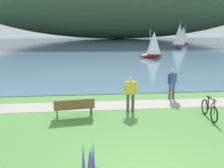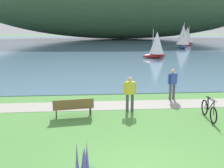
{
  "view_description": "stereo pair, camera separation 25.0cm",
  "coord_description": "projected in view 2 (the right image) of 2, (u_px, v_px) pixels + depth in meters",
  "views": [
    {
      "loc": [
        -1.64,
        -5.89,
        4.11
      ],
      "look_at": [
        -0.37,
        7.28,
        1.0
      ],
      "focal_mm": 40.99,
      "sensor_mm": 36.0,
      "label": 1
    },
    {
      "loc": [
        -1.39,
        -5.91,
        4.11
      ],
      "look_at": [
        -0.37,
        7.28,
        1.0
      ],
      "focal_mm": 40.99,
      "sensor_mm": 36.0,
      "label": 2
    }
  ],
  "objects": [
    {
      "name": "shoreline_path",
      "position": [
        120.0,
        105.0,
        13.26
      ],
      "size": [
        60.0,
        1.5,
        0.01
      ],
      "primitive_type": "cube",
      "color": "#A39E93",
      "rests_on": "ground"
    },
    {
      "name": "bicycle_leaning_near_bench",
      "position": [
        209.0,
        110.0,
        11.27
      ],
      "size": [
        0.19,
        1.77,
        1.01
      ],
      "color": "black",
      "rests_on": "ground"
    },
    {
      "name": "bay_water",
      "position": [
        99.0,
        44.0,
        54.13
      ],
      "size": [
        180.0,
        80.0,
        0.04
      ],
      "primitive_type": "cube",
      "color": "#5B7F9E",
      "rests_on": "ground"
    },
    {
      "name": "person_on_the_grass",
      "position": [
        130.0,
        92.0,
        12.07
      ],
      "size": [
        0.61,
        0.23,
        1.71
      ],
      "color": "#4C4C51",
      "rests_on": "ground"
    },
    {
      "name": "person_at_shoreline",
      "position": [
        173.0,
        82.0,
        14.1
      ],
      "size": [
        0.58,
        0.34,
        1.71
      ],
      "color": "#4C4C51",
      "rests_on": "ground"
    },
    {
      "name": "park_bench_near_camera",
      "position": [
        73.0,
        106.0,
        11.44
      ],
      "size": [
        1.85,
        0.72,
        0.88
      ],
      "color": "brown",
      "rests_on": "ground"
    },
    {
      "name": "sailboat_toward_hillside",
      "position": [
        183.0,
        36.0,
        43.68
      ],
      "size": [
        2.63,
        3.83,
        4.34
      ],
      "color": "navy",
      "rests_on": "bay_water"
    },
    {
      "name": "sailboat_nearest_to_shore",
      "position": [
        157.0,
        45.0,
        31.06
      ],
      "size": [
        3.03,
        1.92,
        3.49
      ],
      "color": "#B22323",
      "rests_on": "bay_water"
    },
    {
      "name": "sailboat_mid_bay",
      "position": [
        187.0,
        36.0,
        51.33
      ],
      "size": [
        2.33,
        3.41,
        3.86
      ],
      "color": "#B22323",
      "rests_on": "bay_water"
    }
  ]
}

